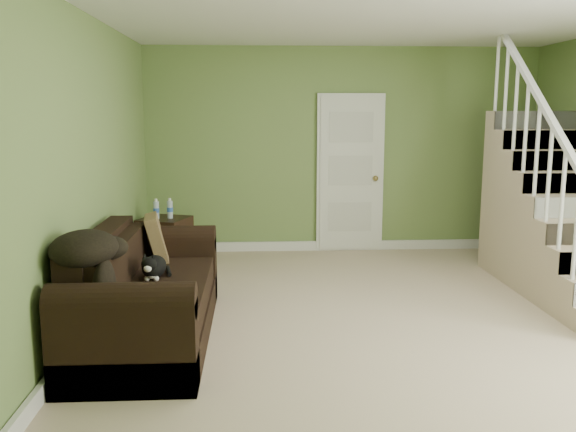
{
  "coord_description": "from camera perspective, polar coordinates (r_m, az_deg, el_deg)",
  "views": [
    {
      "loc": [
        -1.12,
        -5.03,
        1.8
      ],
      "look_at": [
        -0.82,
        0.44,
        0.85
      ],
      "focal_mm": 38.0,
      "sensor_mm": 36.0,
      "label": 1
    }
  ],
  "objects": [
    {
      "name": "wall_front",
      "position": [
        2.59,
        22.59,
        -2.14
      ],
      "size": [
        5.0,
        0.04,
        2.6
      ],
      "primitive_type": "cube",
      "color": "#718F4D",
      "rests_on": "floor"
    },
    {
      "name": "door",
      "position": [
        7.87,
        5.84,
        3.96
      ],
      "size": [
        0.86,
        0.12,
        2.02
      ],
      "color": "white",
      "rests_on": "floor"
    },
    {
      "name": "banana",
      "position": [
        4.64,
        -13.09,
        -6.88
      ],
      "size": [
        0.15,
        0.17,
        0.05
      ],
      "primitive_type": "ellipsoid",
      "rotation": [
        0.0,
        0.0,
        0.69
      ],
      "color": "#FBF41B",
      "rests_on": "sofa"
    },
    {
      "name": "staircase",
      "position": [
        6.86,
        23.96,
        -0.79
      ],
      "size": [
        1.0,
        2.51,
        2.82
      ],
      "color": "#CAAF92",
      "rests_on": "floor"
    },
    {
      "name": "side_table",
      "position": [
        7.15,
        -11.42,
        -2.48
      ],
      "size": [
        0.63,
        0.63,
        0.82
      ],
      "rotation": [
        0.0,
        0.0,
        -0.34
      ],
      "color": "black",
      "rests_on": "floor"
    },
    {
      "name": "sofa",
      "position": [
        5.02,
        -13.38,
        -7.55
      ],
      "size": [
        0.94,
        2.17,
        0.86
      ],
      "color": "black",
      "rests_on": "floor"
    },
    {
      "name": "cat",
      "position": [
        5.05,
        -12.45,
        -4.68
      ],
      "size": [
        0.23,
        0.5,
        0.24
      ],
      "rotation": [
        0.0,
        0.0,
        -0.06
      ],
      "color": "black",
      "rests_on": "sofa"
    },
    {
      "name": "throw_pillow",
      "position": [
        5.69,
        -12.17,
        -2.08
      ],
      "size": [
        0.27,
        0.46,
        0.45
      ],
      "primitive_type": "cube",
      "rotation": [
        0.0,
        -0.24,
        0.15
      ],
      "color": "#523921",
      "rests_on": "sofa"
    },
    {
      "name": "ceiling",
      "position": [
        5.22,
        9.84,
        18.47
      ],
      "size": [
        5.0,
        5.5,
        0.01
      ],
      "primitive_type": "cube",
      "color": "white",
      "rests_on": "wall_back"
    },
    {
      "name": "baseboard_back",
      "position": [
        8.02,
        5.0,
        -2.76
      ],
      "size": [
        5.0,
        0.04,
        0.12
      ],
      "primitive_type": "cube",
      "color": "white",
      "rests_on": "floor"
    },
    {
      "name": "throw_blanket",
      "position": [
        4.33,
        -18.54,
        -2.89
      ],
      "size": [
        0.5,
        0.63,
        0.24
      ],
      "primitive_type": "ellipsoid",
      "rotation": [
        0.0,
        0.0,
        0.11
      ],
      "color": "black",
      "rests_on": "sofa"
    },
    {
      "name": "floor",
      "position": [
        5.46,
        9.03,
        -9.58
      ],
      "size": [
        5.0,
        5.5,
        0.01
      ],
      "primitive_type": "cube",
      "color": "#CAAF92",
      "rests_on": "ground"
    },
    {
      "name": "wall_back",
      "position": [
        7.88,
        5.1,
        6.13
      ],
      "size": [
        5.0,
        0.04,
        2.6
      ],
      "primitive_type": "cube",
      "color": "#718F4D",
      "rests_on": "floor"
    },
    {
      "name": "wall_left",
      "position": [
        5.24,
        -18.4,
        3.82
      ],
      "size": [
        0.04,
        5.5,
        2.6
      ],
      "primitive_type": "cube",
      "color": "#718F4D",
      "rests_on": "floor"
    },
    {
      "name": "baseboard_left",
      "position": [
        5.49,
        -17.39,
        -9.14
      ],
      "size": [
        0.04,
        5.5,
        0.12
      ],
      "primitive_type": "cube",
      "color": "white",
      "rests_on": "floor"
    }
  ]
}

